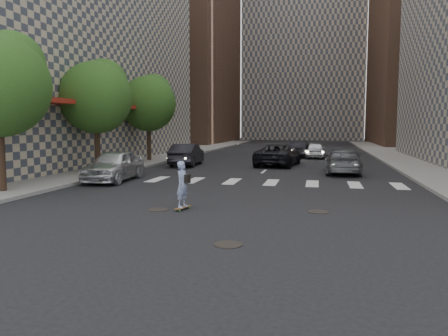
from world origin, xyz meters
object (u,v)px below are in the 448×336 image
object	(u,v)px
traffic_car_a	(187,155)
traffic_car_b	(342,161)
tree_b	(98,94)
skateboarder	(183,184)
traffic_car_c	(278,155)
silver_sedan	(114,165)
traffic_car_e	(300,149)
tree_a	(1,81)
tree_c	(150,101)
traffic_car_d	(315,150)

from	to	relation	value
traffic_car_a	traffic_car_b	bearing A→B (deg)	160.57
tree_b	traffic_car_b	world-z (taller)	tree_b
tree_b	traffic_car_b	xyz separation A→B (m)	(14.11, 2.86, -3.92)
skateboarder	traffic_car_c	xyz separation A→B (m)	(1.70, 16.57, -0.11)
tree_b	traffic_car_c	size ratio (longest dim) A/B	1.22
silver_sedan	traffic_car_e	world-z (taller)	silver_sedan
tree_a	traffic_car_e	xyz separation A→B (m)	(11.12, 23.32, -3.96)
tree_c	skateboarder	distance (m)	19.90
traffic_car_b	traffic_car_c	world-z (taller)	traffic_car_c
skateboarder	traffic_car_a	xyz separation A→B (m)	(-4.60, 15.37, -0.10)
tree_b	skateboarder	xyz separation A→B (m)	(8.26, -9.71, -3.78)
tree_b	silver_sedan	xyz separation A→B (m)	(2.53, -3.22, -3.84)
tree_c	traffic_car_a	world-z (taller)	tree_c
traffic_car_b	traffic_car_e	world-z (taller)	traffic_car_b
skateboarder	traffic_car_d	world-z (taller)	skateboarder
tree_c	traffic_car_e	world-z (taller)	tree_c
traffic_car_c	traffic_car_d	world-z (taller)	traffic_car_c
tree_a	traffic_car_c	size ratio (longest dim) A/B	1.22
traffic_car_e	silver_sedan	bearing A→B (deg)	70.83
traffic_car_d	skateboarder	bearing A→B (deg)	80.16
tree_b	silver_sedan	bearing A→B (deg)	-51.86
tree_b	traffic_car_e	distance (m)	19.34
traffic_car_a	traffic_car_e	bearing A→B (deg)	-132.11
tree_c	traffic_car_e	xyz separation A→B (m)	(11.12, 7.32, -3.96)
tree_b	traffic_car_c	world-z (taller)	tree_b
traffic_car_e	traffic_car_c	bearing A→B (deg)	87.91
tree_a	traffic_car_d	distance (m)	25.91
skateboarder	traffic_car_c	size ratio (longest dim) A/B	0.30
traffic_car_b	traffic_car_d	world-z (taller)	traffic_car_b
skateboarder	traffic_car_d	size ratio (longest dim) A/B	0.41
traffic_car_c	traffic_car_d	distance (m)	7.91
tree_b	traffic_car_d	bearing A→B (deg)	49.14
traffic_car_d	traffic_car_b	bearing A→B (deg)	98.23
traffic_car_b	silver_sedan	bearing A→B (deg)	27.57
traffic_car_a	traffic_car_e	distance (m)	12.20
tree_b	traffic_car_a	bearing A→B (deg)	57.14
tree_b	skateboarder	size ratio (longest dim) A/B	3.99
tree_c	silver_sedan	bearing A→B (deg)	-77.29
traffic_car_b	traffic_car_c	bearing A→B (deg)	-44.17
skateboarder	traffic_car_e	world-z (taller)	skateboarder
traffic_car_b	traffic_car_d	xyz separation A→B (m)	(-1.67, 11.52, -0.04)
traffic_car_d	tree_b	bearing A→B (deg)	49.13
traffic_car_a	traffic_car_c	xyz separation A→B (m)	(6.30, 1.20, -0.02)
traffic_car_a	traffic_car_b	world-z (taller)	traffic_car_a
skateboarder	silver_sedan	xyz separation A→B (m)	(-5.73, 6.48, -0.06)
silver_sedan	traffic_car_a	size ratio (longest dim) A/B	1.01
tree_c	traffic_car_b	world-z (taller)	tree_c
silver_sedan	traffic_car_d	world-z (taller)	silver_sedan
tree_a	tree_b	distance (m)	8.00
tree_c	traffic_car_c	size ratio (longest dim) A/B	1.22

